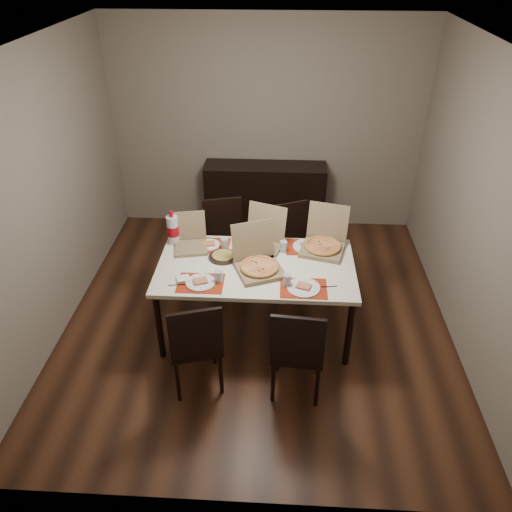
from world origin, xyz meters
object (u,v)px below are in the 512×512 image
at_px(chair_near_right, 297,349).
at_px(chair_near_left, 196,343).
at_px(sideboard, 265,198).
at_px(chair_far_right, 292,243).
at_px(pizza_box_center, 258,264).
at_px(dip_bowl, 269,252).
at_px(soda_bottle, 173,230).
at_px(chair_far_left, 225,238).
at_px(dining_table, 256,271).

bearing_deg(chair_near_right, chair_near_left, 178.31).
bearing_deg(chair_near_right, sideboard, 97.62).
relative_size(sideboard, chair_near_left, 1.61).
height_order(chair_near_left, chair_far_right, same).
height_order(chair_near_left, pizza_box_center, pizza_box_center).
bearing_deg(dip_bowl, soda_bottle, 171.65).
distance_m(chair_near_right, chair_far_left, 1.85).
relative_size(dining_table, dip_bowl, 14.60).
height_order(sideboard, chair_near_right, chair_near_right).
bearing_deg(dining_table, pizza_box_center, -70.66).
bearing_deg(chair_far_left, dining_table, -65.48).
relative_size(dining_table, chair_far_right, 1.94).
relative_size(chair_near_left, soda_bottle, 2.69).
bearing_deg(pizza_box_center, sideboard, 90.53).
relative_size(chair_far_left, dip_bowl, 7.54).
xyz_separation_m(chair_near_left, chair_near_right, (0.82, -0.02, 0.00)).
bearing_deg(chair_near_left, soda_bottle, 108.23).
distance_m(chair_near_right, soda_bottle, 1.72).
bearing_deg(chair_near_left, sideboard, 80.68).
bearing_deg(chair_near_left, dining_table, 60.60).
relative_size(chair_near_left, chair_near_right, 1.00).
bearing_deg(pizza_box_center, soda_bottle, 153.81).
bearing_deg(chair_near_right, chair_far_right, 91.24).
relative_size(sideboard, dining_table, 0.83).
height_order(dining_table, chair_near_left, chair_near_left).
bearing_deg(sideboard, chair_far_right, -73.84).
bearing_deg(dining_table, sideboard, 89.84).
distance_m(sideboard, soda_bottle, 1.87).
bearing_deg(chair_near_left, chair_far_right, 63.65).
distance_m(chair_near_left, pizza_box_center, 0.91).
relative_size(chair_near_left, dip_bowl, 7.54).
bearing_deg(pizza_box_center, chair_near_right, -64.73).
xyz_separation_m(sideboard, dip_bowl, (0.11, -1.75, 0.32)).
bearing_deg(pizza_box_center, dip_bowl, 72.10).
relative_size(chair_near_right, soda_bottle, 2.69).
xyz_separation_m(sideboard, chair_near_left, (-0.45, -2.76, 0.06)).
bearing_deg(chair_far_left, dip_bowl, -52.03).
bearing_deg(chair_near_right, pizza_box_center, 115.27).
height_order(dining_table, pizza_box_center, pizza_box_center).
height_order(sideboard, chair_near_left, chair_near_left).
bearing_deg(chair_far_right, dining_table, -113.17).
bearing_deg(dip_bowl, chair_far_left, 127.97).
xyz_separation_m(chair_far_left, pizza_box_center, (0.42, -0.93, 0.30)).
bearing_deg(chair_far_left, chair_far_right, -4.52).
xyz_separation_m(pizza_box_center, soda_bottle, (-0.85, 0.42, 0.09)).
xyz_separation_m(chair_near_right, chair_far_right, (-0.04, 1.62, 0.00)).
bearing_deg(soda_bottle, sideboard, 62.86).
relative_size(dining_table, soda_bottle, 5.21).
height_order(dining_table, dip_bowl, dip_bowl).
relative_size(chair_near_right, pizza_box_center, 1.71).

